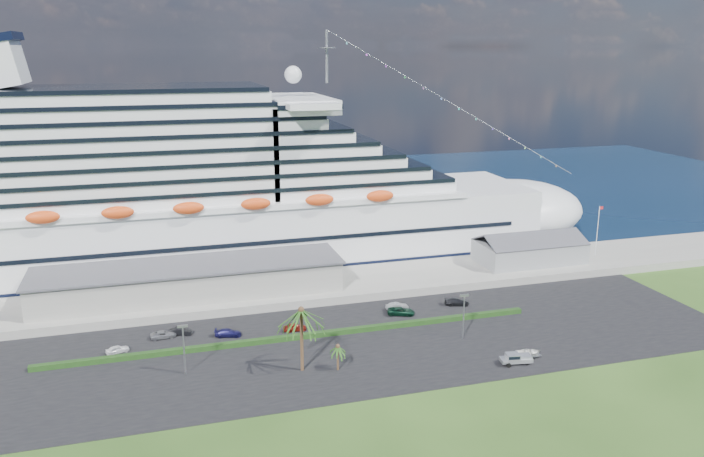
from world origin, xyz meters
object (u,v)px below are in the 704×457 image
object	(u,v)px
cruise_ship	(195,197)
boat_trailer	(529,353)
parked_car_3	(228,333)
pickup_truck	(516,358)

from	to	relation	value
cruise_ship	boat_trailer	bearing A→B (deg)	-53.87
parked_car_3	pickup_truck	world-z (taller)	pickup_truck
cruise_ship	pickup_truck	world-z (taller)	cruise_ship
boat_trailer	pickup_truck	bearing A→B (deg)	-158.32
parked_car_3	boat_trailer	world-z (taller)	boat_trailer
cruise_ship	pickup_truck	size ratio (longest dim) A/B	34.70
cruise_ship	parked_car_3	size ratio (longest dim) A/B	40.74
pickup_truck	boat_trailer	size ratio (longest dim) A/B	1.05
parked_car_3	boat_trailer	size ratio (longest dim) A/B	0.89
pickup_truck	parked_car_3	bearing A→B (deg)	150.79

